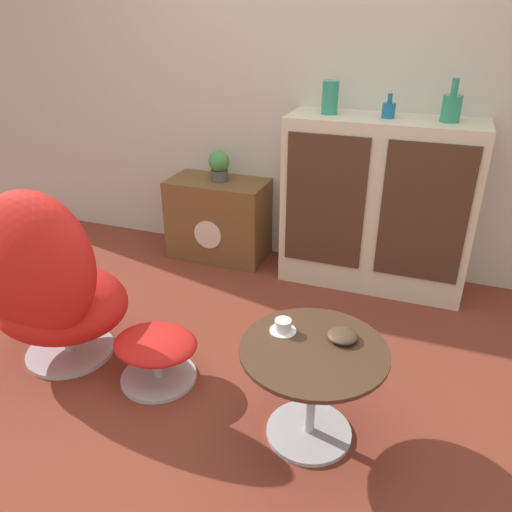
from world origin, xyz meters
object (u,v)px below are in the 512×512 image
at_px(sideboard, 377,205).
at_px(bowl, 343,336).
at_px(ottoman, 156,350).
at_px(egg_chair, 47,286).
at_px(teacup, 283,327).
at_px(vase_inner_left, 389,110).
at_px(vase_leftmost, 330,97).
at_px(tv_console, 219,219).
at_px(coffee_table, 312,377).
at_px(potted_plant, 219,165).
at_px(vase_inner_right, 452,107).

distance_m(sideboard, bowl, 1.39).
bearing_deg(ottoman, bowl, 0.50).
bearing_deg(ottoman, egg_chair, -175.21).
xyz_separation_m(ottoman, teacup, (0.66, -0.02, 0.31)).
bearing_deg(vase_inner_left, sideboard, -147.92).
bearing_deg(vase_leftmost, bowl, -73.39).
height_order(tv_console, vase_leftmost, vase_leftmost).
xyz_separation_m(coffee_table, potted_plant, (-1.08, 1.51, 0.39)).
relative_size(sideboard, ottoman, 2.79).
distance_m(sideboard, teacup, 1.43).
relative_size(vase_leftmost, potted_plant, 0.90).
height_order(coffee_table, potted_plant, potted_plant).
bearing_deg(teacup, coffee_table, -23.98).
bearing_deg(bowl, vase_inner_left, 92.53).
height_order(ottoman, bowl, bowl).
relative_size(potted_plant, teacup, 1.91).
bearing_deg(vase_inner_right, sideboard, -179.37).
bearing_deg(vase_inner_right, vase_inner_left, -180.00).
bearing_deg(bowl, vase_leftmost, 106.61).
bearing_deg(vase_inner_right, ottoman, -130.20).
relative_size(ottoman, vase_leftmost, 2.15).
xyz_separation_m(vase_inner_right, teacup, (-0.53, -1.42, -0.70)).
bearing_deg(tv_console, egg_chair, -100.39).
height_order(ottoman, coffee_table, coffee_table).
xyz_separation_m(tv_console, bowl, (1.20, -1.41, 0.19)).
xyz_separation_m(ottoman, bowl, (0.90, 0.01, 0.30)).
bearing_deg(egg_chair, vase_leftmost, 54.15).
bearing_deg(vase_inner_right, egg_chair, -140.30).
xyz_separation_m(sideboard, vase_inner_right, (0.35, 0.00, 0.63)).
bearing_deg(egg_chair, vase_inner_right, 39.70).
bearing_deg(sideboard, vase_inner_left, 32.08).
height_order(egg_chair, bowl, egg_chair).
bearing_deg(tv_console, ottoman, -78.31).
relative_size(sideboard, egg_chair, 1.20).
bearing_deg(vase_inner_left, coffee_table, -91.27).
xyz_separation_m(egg_chair, vase_inner_right, (1.75, 1.45, 0.73)).
bearing_deg(coffee_table, sideboard, 88.96).
bearing_deg(sideboard, vase_leftmost, 179.36).
relative_size(ottoman, coffee_table, 0.70).
bearing_deg(egg_chair, teacup, 1.15).
relative_size(vase_inner_right, teacup, 2.10).
bearing_deg(tv_console, coffee_table, -53.83).
relative_size(egg_chair, vase_inner_right, 4.11).
bearing_deg(vase_leftmost, egg_chair, -125.85).
xyz_separation_m(egg_chair, coffee_table, (1.37, -0.04, -0.14)).
bearing_deg(bowl, teacup, -172.97).
bearing_deg(vase_leftmost, ottoman, -109.13).
bearing_deg(sideboard, teacup, -97.19).
bearing_deg(egg_chair, bowl, 2.15).
relative_size(tv_console, egg_chair, 0.72).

